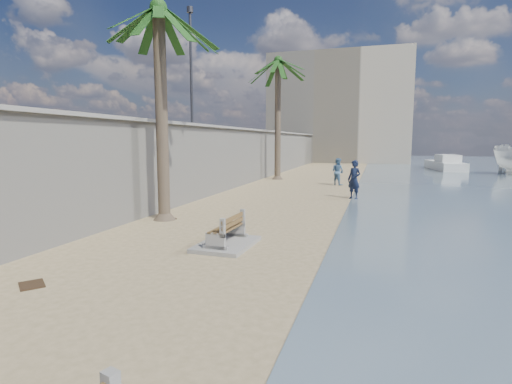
{
  "coord_description": "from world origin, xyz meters",
  "views": [
    {
      "loc": [
        3.14,
        -4.99,
        2.81
      ],
      "look_at": [
        -0.5,
        7.0,
        1.2
      ],
      "focal_mm": 28.0,
      "sensor_mm": 36.0,
      "label": 1
    }
  ],
  "objects_px": {
    "palm_mid": "(158,11)",
    "person_b": "(338,170)",
    "bench_far": "(227,233)",
    "person_a": "(354,177)",
    "yacht_far": "(445,166)",
    "palm_back": "(278,62)"
  },
  "relations": [
    {
      "from": "palm_mid",
      "to": "person_b",
      "type": "bearing_deg",
      "value": 69.92
    },
    {
      "from": "bench_far",
      "to": "palm_mid",
      "type": "bearing_deg",
      "value": 141.41
    },
    {
      "from": "person_a",
      "to": "person_b",
      "type": "xyz_separation_m",
      "value": [
        -1.35,
        5.99,
        -0.13
      ]
    },
    {
      "from": "person_a",
      "to": "bench_far",
      "type": "bearing_deg",
      "value": -72.32
    },
    {
      "from": "bench_far",
      "to": "yacht_far",
      "type": "bearing_deg",
      "value": 72.9
    },
    {
      "from": "palm_mid",
      "to": "person_a",
      "type": "distance_m",
      "value": 11.32
    },
    {
      "from": "palm_back",
      "to": "person_b",
      "type": "distance_m",
      "value": 9.11
    },
    {
      "from": "person_a",
      "to": "yacht_far",
      "type": "relative_size",
      "value": 0.28
    },
    {
      "from": "palm_mid",
      "to": "person_b",
      "type": "relative_size",
      "value": 4.28
    },
    {
      "from": "person_b",
      "to": "yacht_far",
      "type": "bearing_deg",
      "value": -84.78
    },
    {
      "from": "yacht_far",
      "to": "person_b",
      "type": "bearing_deg",
      "value": 146.54
    },
    {
      "from": "palm_mid",
      "to": "person_a",
      "type": "bearing_deg",
      "value": 49.56
    },
    {
      "from": "palm_back",
      "to": "yacht_far",
      "type": "distance_m",
      "value": 21.08
    },
    {
      "from": "palm_mid",
      "to": "palm_back",
      "type": "distance_m",
      "value": 15.99
    },
    {
      "from": "bench_far",
      "to": "person_a",
      "type": "relative_size",
      "value": 0.92
    },
    {
      "from": "bench_far",
      "to": "palm_mid",
      "type": "height_order",
      "value": "palm_mid"
    },
    {
      "from": "palm_mid",
      "to": "person_a",
      "type": "height_order",
      "value": "palm_mid"
    },
    {
      "from": "person_a",
      "to": "palm_back",
      "type": "bearing_deg",
      "value": 157.56
    },
    {
      "from": "person_b",
      "to": "yacht_far",
      "type": "distance_m",
      "value": 19.05
    },
    {
      "from": "palm_back",
      "to": "person_a",
      "type": "xyz_separation_m",
      "value": [
        5.96,
        -8.67,
        -7.26
      ]
    },
    {
      "from": "palm_mid",
      "to": "yacht_far",
      "type": "height_order",
      "value": "palm_mid"
    },
    {
      "from": "palm_mid",
      "to": "person_b",
      "type": "xyz_separation_m",
      "value": [
        4.85,
        13.26,
        -6.19
      ]
    }
  ]
}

